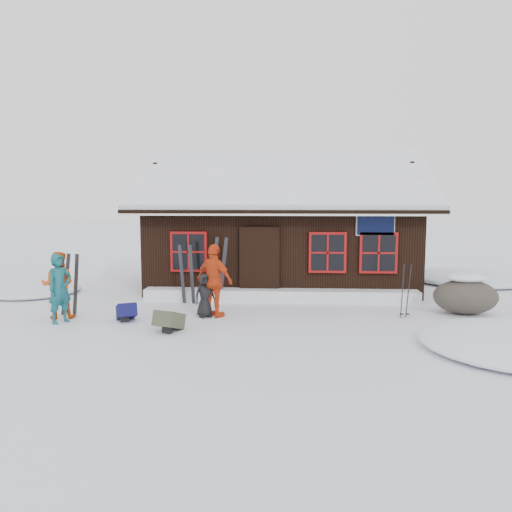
% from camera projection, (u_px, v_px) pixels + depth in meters
% --- Properties ---
extents(ground, '(120.00, 120.00, 0.00)m').
position_uv_depth(ground, '(216.00, 320.00, 11.76)').
color(ground, white).
rests_on(ground, ground).
extents(mountain_hut, '(8.90, 6.09, 4.42)m').
position_uv_depth(mountain_hut, '(281.00, 237.00, 16.43)').
color(mountain_hut, black).
rests_on(mountain_hut, ground).
extents(snow_drift, '(7.60, 0.60, 0.35)m').
position_uv_depth(snow_drift, '(280.00, 295.00, 13.88)').
color(snow_drift, white).
rests_on(snow_drift, ground).
extents(snow_mounds, '(20.60, 13.20, 0.48)m').
position_uv_depth(snow_mounds, '(286.00, 304.00, 13.51)').
color(snow_mounds, white).
rests_on(snow_mounds, ground).
extents(skier_teal, '(0.63, 0.70, 1.59)m').
position_uv_depth(skier_teal, '(60.00, 289.00, 11.38)').
color(skier_teal, '#13535C').
rests_on(skier_teal, ground).
extents(skier_orange_left, '(0.89, 0.77, 1.59)m').
position_uv_depth(skier_orange_left, '(58.00, 285.00, 11.84)').
color(skier_orange_left, '#C6490E').
rests_on(skier_orange_left, ground).
extents(skier_orange_right, '(1.11, 0.90, 1.76)m').
position_uv_depth(skier_orange_right, '(214.00, 281.00, 11.94)').
color(skier_orange_right, red).
rests_on(skier_orange_right, ground).
extents(skier_crouched, '(0.62, 0.56, 1.06)m').
position_uv_depth(skier_crouched, '(205.00, 295.00, 11.96)').
color(skier_crouched, black).
rests_on(skier_crouched, ground).
extents(boulder, '(1.56, 1.17, 0.91)m').
position_uv_depth(boulder, '(466.00, 295.00, 12.31)').
color(boulder, '#49423A').
rests_on(boulder, ground).
extents(ski_pair_left, '(0.52, 0.14, 1.57)m').
position_uv_depth(ski_pair_left, '(71.00, 285.00, 12.19)').
color(ski_pair_left, black).
rests_on(ski_pair_left, ground).
extents(ski_pair_mid, '(0.47, 0.10, 1.65)m').
position_uv_depth(ski_pair_mid, '(187.00, 275.00, 13.53)').
color(ski_pair_mid, black).
rests_on(ski_pair_mid, ground).
extents(ski_pair_right, '(0.65, 0.23, 1.84)m').
position_uv_depth(ski_pair_right, '(218.00, 270.00, 13.85)').
color(ski_pair_right, black).
rests_on(ski_pair_right, ground).
extents(ski_poles, '(0.24, 0.12, 1.33)m').
position_uv_depth(ski_poles, '(405.00, 292.00, 11.92)').
color(ski_poles, black).
rests_on(ski_poles, ground).
extents(backpack_blue, '(0.62, 0.69, 0.30)m').
position_uv_depth(backpack_blue, '(127.00, 314.00, 11.66)').
color(backpack_blue, '#101148').
rests_on(backpack_blue, ground).
extents(backpack_olive, '(0.63, 0.73, 0.33)m').
position_uv_depth(backpack_olive, '(169.00, 324.00, 10.71)').
color(backpack_olive, '#414431').
rests_on(backpack_olive, ground).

